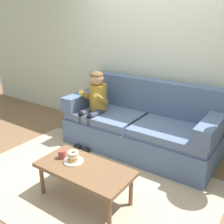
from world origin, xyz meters
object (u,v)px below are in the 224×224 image
object	(u,v)px
couch	(141,127)
coffee_table	(84,171)
donut	(73,159)
mug	(62,154)
person_child	(95,101)

from	to	relation	value
couch	coffee_table	xyz separation A→B (m)	(0.07, -1.33, 0.01)
donut	mug	size ratio (longest dim) A/B	1.33
coffee_table	person_child	xyz separation A→B (m)	(-0.73, 1.12, 0.31)
coffee_table	mug	bearing A→B (deg)	179.21
donut	mug	world-z (taller)	mug
couch	coffee_table	distance (m)	1.33
couch	person_child	size ratio (longest dim) A/B	1.95
coffee_table	person_child	distance (m)	1.37
mug	donut	bearing A→B (deg)	4.90
coffee_table	couch	bearing A→B (deg)	92.93
couch	person_child	bearing A→B (deg)	-162.39
couch	donut	size ratio (longest dim) A/B	17.89
coffee_table	donut	world-z (taller)	donut
donut	person_child	bearing A→B (deg)	117.26
donut	mug	xyz separation A→B (m)	(-0.15, -0.01, 0.01)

